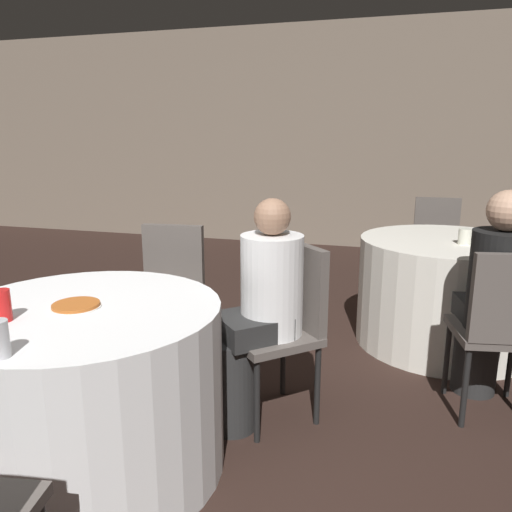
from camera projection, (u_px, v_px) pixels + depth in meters
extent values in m
plane|color=black|center=(94.00, 462.00, 2.23)|extent=(16.00, 16.00, 0.00)
cube|color=#7A6B5B|center=(305.00, 138.00, 6.48)|extent=(16.00, 0.06, 2.80)
cylinder|color=white|center=(90.00, 389.00, 2.13)|extent=(1.13, 1.13, 0.74)
cylinder|color=white|center=(446.00, 292.00, 3.46)|extent=(1.19, 1.19, 0.74)
cube|color=#59514C|center=(271.00, 336.00, 2.50)|extent=(0.57, 0.57, 0.04)
cube|color=#59514C|center=(303.00, 286.00, 2.53)|extent=(0.30, 0.31, 0.43)
cylinder|color=black|center=(257.00, 401.00, 2.33)|extent=(0.03, 0.03, 0.42)
cylinder|color=black|center=(227.00, 372.00, 2.63)|extent=(0.03, 0.03, 0.42)
cylinder|color=black|center=(317.00, 385.00, 2.49)|extent=(0.03, 0.03, 0.42)
cylinder|color=black|center=(283.00, 359.00, 2.78)|extent=(0.03, 0.03, 0.42)
cube|color=#59514C|center=(165.00, 306.00, 2.95)|extent=(0.44, 0.44, 0.04)
cube|color=#59514C|center=(174.00, 260.00, 3.07)|extent=(0.38, 0.08, 0.43)
cylinder|color=black|center=(184.00, 356.00, 2.81)|extent=(0.03, 0.03, 0.42)
cylinder|color=black|center=(128.00, 351.00, 2.88)|extent=(0.03, 0.03, 0.42)
cylinder|color=black|center=(202.00, 333.00, 3.14)|extent=(0.03, 0.03, 0.42)
cylinder|color=black|center=(151.00, 330.00, 3.20)|extent=(0.03, 0.03, 0.42)
cube|color=#59514C|center=(494.00, 332.00, 2.55)|extent=(0.46, 0.46, 0.04)
cylinder|color=black|center=(447.00, 358.00, 2.79)|extent=(0.03, 0.03, 0.42)
cylinder|color=black|center=(510.00, 361.00, 2.75)|extent=(0.03, 0.03, 0.42)
cylinder|color=black|center=(465.00, 388.00, 2.46)|extent=(0.03, 0.03, 0.42)
cylinder|color=black|center=(492.00, 292.00, 3.99)|extent=(0.03, 0.03, 0.42)
cube|color=#59514C|center=(436.00, 253.00, 4.30)|extent=(0.41, 0.41, 0.04)
cube|color=#59514C|center=(437.00, 222.00, 4.41)|extent=(0.38, 0.06, 0.43)
cylinder|color=black|center=(457.00, 285.00, 4.15)|extent=(0.03, 0.03, 0.42)
cylinder|color=black|center=(414.00, 282.00, 4.24)|extent=(0.03, 0.03, 0.42)
cylinder|color=black|center=(452.00, 275.00, 4.47)|extent=(0.03, 0.03, 0.42)
cylinder|color=black|center=(413.00, 272.00, 4.55)|extent=(0.03, 0.03, 0.42)
cylinder|color=#282828|center=(232.00, 384.00, 2.45)|extent=(0.24, 0.24, 0.46)
cube|color=#282828|center=(252.00, 327.00, 2.44)|extent=(0.43, 0.43, 0.12)
cylinder|color=white|center=(272.00, 285.00, 2.44)|extent=(0.31, 0.31, 0.50)
sphere|color=#997056|center=(272.00, 217.00, 2.36)|extent=(0.18, 0.18, 0.18)
cylinder|color=#282828|center=(476.00, 353.00, 2.81)|extent=(0.24, 0.24, 0.46)
cube|color=#282828|center=(488.00, 312.00, 2.64)|extent=(0.34, 0.37, 0.12)
cylinder|color=black|center=(500.00, 281.00, 2.49)|extent=(0.30, 0.30, 0.51)
sphere|color=tan|center=(508.00, 211.00, 2.41)|extent=(0.20, 0.20, 0.20)
cylinder|color=white|center=(77.00, 307.00, 2.03)|extent=(0.20, 0.20, 0.01)
cylinder|color=#B25B23|center=(76.00, 305.00, 2.03)|extent=(0.19, 0.19, 0.01)
cylinder|color=red|center=(2.00, 306.00, 1.87)|extent=(0.07, 0.07, 0.12)
cylinder|color=silver|center=(465.00, 236.00, 3.21)|extent=(0.08, 0.08, 0.10)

